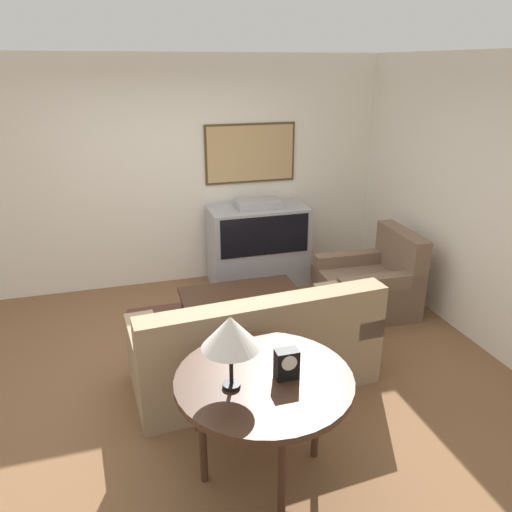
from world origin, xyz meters
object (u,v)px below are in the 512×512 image
(tv, at_px, (258,244))
(console_table, at_px, (264,386))
(couch, at_px, (255,350))
(coffee_table, at_px, (239,294))
(table_lamp, at_px, (230,333))
(mantel_clock, at_px, (287,364))
(armchair, at_px, (370,286))

(tv, xyz_separation_m, console_table, (-0.87, -3.04, 0.20))
(tv, distance_m, couch, 2.14)
(couch, distance_m, coffee_table, 0.94)
(table_lamp, height_order, mantel_clock, table_lamp)
(mantel_clock, bearing_deg, coffee_table, 83.99)
(coffee_table, relative_size, console_table, 1.05)
(coffee_table, height_order, table_lamp, table_lamp)
(armchair, height_order, console_table, armchair)
(console_table, height_order, mantel_clock, mantel_clock)
(console_table, bearing_deg, couch, 76.66)
(couch, distance_m, table_lamp, 1.40)
(couch, relative_size, armchair, 2.12)
(console_table, distance_m, mantel_clock, 0.21)
(armchair, height_order, coffee_table, armchair)
(tv, bearing_deg, table_lamp, -109.52)
(couch, height_order, coffee_table, couch)
(couch, height_order, console_table, couch)
(table_lamp, bearing_deg, coffee_table, 74.25)
(tv, bearing_deg, couch, -107.33)
(table_lamp, bearing_deg, couch, 66.39)
(tv, bearing_deg, coffee_table, -115.85)
(armchair, relative_size, table_lamp, 2.06)
(coffee_table, relative_size, mantel_clock, 6.12)
(console_table, xyz_separation_m, table_lamp, (-0.22, -0.04, 0.44))
(tv, relative_size, coffee_table, 1.01)
(coffee_table, distance_m, mantel_clock, 2.04)
(couch, bearing_deg, coffee_table, -100.07)
(console_table, bearing_deg, armchair, 46.72)
(console_table, bearing_deg, table_lamp, -170.76)
(tv, xyz_separation_m, table_lamp, (-1.09, -3.08, 0.64))
(coffee_table, distance_m, console_table, 1.99)
(armchair, bearing_deg, console_table, -41.11)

